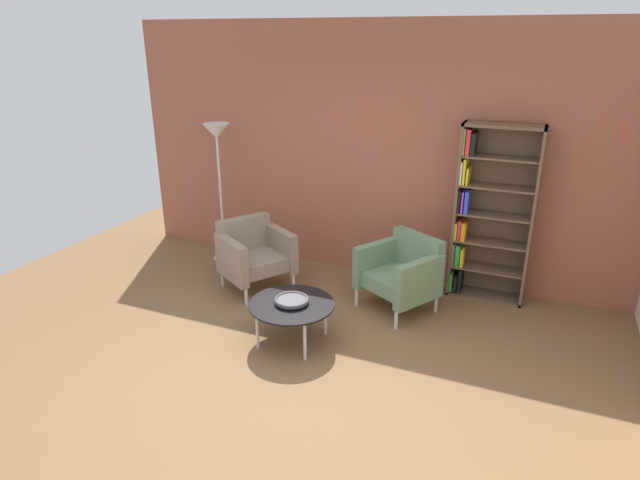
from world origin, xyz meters
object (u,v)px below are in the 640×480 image
at_px(floor_lamp_torchiere, 218,148).
at_px(bookshelf_tall, 487,214).
at_px(decorative_bowl, 292,300).
at_px(coffee_table_low, 292,306).
at_px(armchair_by_bookshelf, 254,253).
at_px(armchair_spare_guest, 402,272).

bearing_deg(floor_lamp_torchiere, bookshelf_tall, 4.28).
bearing_deg(bookshelf_tall, floor_lamp_torchiere, -175.72).
relative_size(decorative_bowl, floor_lamp_torchiere, 0.18).
bearing_deg(coffee_table_low, armchair_by_bookshelf, 135.43).
bearing_deg(bookshelf_tall, armchair_by_bookshelf, -161.43).
distance_m(bookshelf_tall, decorative_bowl, 2.32).
xyz_separation_m(armchair_spare_guest, armchair_by_bookshelf, (-1.67, -0.16, 0.00)).
distance_m(coffee_table_low, armchair_spare_guest, 1.31).
distance_m(decorative_bowl, floor_lamp_torchiere, 2.45).
relative_size(bookshelf_tall, armchair_spare_guest, 2.03).
distance_m(coffee_table_low, floor_lamp_torchiere, 2.48).
height_order(coffee_table_low, armchair_spare_guest, armchair_spare_guest).
distance_m(armchair_spare_guest, armchair_by_bookshelf, 1.68).
bearing_deg(coffee_table_low, floor_lamp_torchiere, 138.88).
bearing_deg(armchair_by_bookshelf, bookshelf_tall, -39.50).
bearing_deg(decorative_bowl, armchair_by_bookshelf, 135.43).
xyz_separation_m(armchair_by_bookshelf, floor_lamp_torchiere, (-0.77, 0.57, 1.03)).
distance_m(coffee_table_low, armchair_by_bookshelf, 1.28).
height_order(decorative_bowl, armchair_spare_guest, armchair_spare_guest).
bearing_deg(coffee_table_low, decorative_bowl, 116.57).
height_order(bookshelf_tall, coffee_table_low, bookshelf_tall).
distance_m(bookshelf_tall, floor_lamp_torchiere, 3.22).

